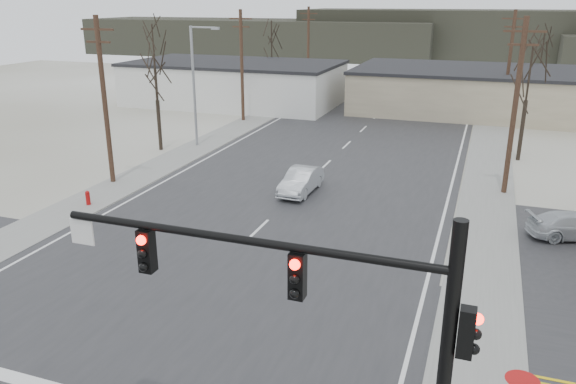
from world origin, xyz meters
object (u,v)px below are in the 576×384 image
object	(u,v)px
sedan_crossing	(301,181)
car_far_a	(389,91)
fire_hydrant	(88,198)
car_far_b	(352,79)
traffic_signal_mast	(349,326)
car_parked_silver	(574,226)

from	to	relation	value
sedan_crossing	car_far_a	bearing A→B (deg)	93.60
fire_hydrant	car_far_b	size ratio (longest dim) A/B	0.21
car_far_a	sedan_crossing	bearing A→B (deg)	91.95
fire_hydrant	car_far_b	xyz separation A→B (m)	(2.99, 50.01, 0.31)
traffic_signal_mast	car_far_b	world-z (taller)	traffic_signal_mast
sedan_crossing	car_far_b	size ratio (longest dim) A/B	1.02
traffic_signal_mast	sedan_crossing	distance (m)	21.97
fire_hydrant	car_far_a	size ratio (longest dim) A/B	0.17
fire_hydrant	car_parked_silver	bearing A→B (deg)	9.27
car_far_a	car_parked_silver	bearing A→B (deg)	112.42
sedan_crossing	car_parked_silver	xyz separation A→B (m)	(14.31, -1.96, -0.10)
car_far_b	traffic_signal_mast	bearing A→B (deg)	-95.34
traffic_signal_mast	fire_hydrant	size ratio (longest dim) A/B	10.29
car_far_a	car_far_b	size ratio (longest dim) A/B	1.19
fire_hydrant	sedan_crossing	size ratio (longest dim) A/B	0.20
sedan_crossing	car_far_a	xyz separation A→B (m)	(-1.07, 35.76, 0.02)
traffic_signal_mast	car_far_b	size ratio (longest dim) A/B	2.13
car_parked_silver	sedan_crossing	bearing A→B (deg)	62.22
fire_hydrant	sedan_crossing	bearing A→B (deg)	29.96
traffic_signal_mast	car_parked_silver	distance (m)	19.82
car_far_b	sedan_crossing	bearing A→B (deg)	-99.00
car_parked_silver	traffic_signal_mast	bearing A→B (deg)	140.05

